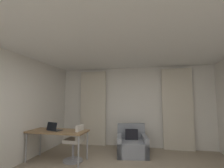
{
  "coord_description": "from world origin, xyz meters",
  "views": [
    {
      "loc": [
        0.49,
        -2.45,
        1.5
      ],
      "look_at": [
        -0.37,
        1.43,
        1.9
      ],
      "focal_mm": 25.88,
      "sensor_mm": 36.0,
      "label": 1
    }
  ],
  "objects": [
    {
      "name": "desk_chair",
      "position": [
        -1.32,
        1.39,
        0.39
      ],
      "size": [
        0.48,
        0.48,
        0.88
      ],
      "color": "gray",
      "rests_on": "ground"
    },
    {
      "name": "curtain_left_panel",
      "position": [
        -1.38,
        2.9,
        1.25
      ],
      "size": [
        0.9,
        0.06,
        2.5
      ],
      "color": "beige",
      "rests_on": "ground"
    },
    {
      "name": "wall_window",
      "position": [
        0.0,
        3.03,
        1.3
      ],
      "size": [
        5.12,
        0.06,
        2.6
      ],
      "color": "silver",
      "rests_on": "ground"
    },
    {
      "name": "ceiling",
      "position": [
        0.0,
        0.0,
        2.63
      ],
      "size": [
        5.12,
        6.12,
        0.06
      ],
      "primitive_type": "cube",
      "color": "white",
      "rests_on": "wall_left"
    },
    {
      "name": "armchair",
      "position": [
        0.02,
        2.24,
        0.26
      ],
      "size": [
        0.95,
        1.0,
        0.8
      ],
      "color": "gray",
      "rests_on": "ground"
    },
    {
      "name": "desk",
      "position": [
        -1.75,
        1.33,
        0.68
      ],
      "size": [
        1.48,
        0.64,
        0.74
      ],
      "color": "olive",
      "rests_on": "ground"
    },
    {
      "name": "curtain_right_panel",
      "position": [
        1.38,
        2.9,
        1.25
      ],
      "size": [
        0.9,
        0.06,
        2.5
      ],
      "color": "beige",
      "rests_on": "ground"
    },
    {
      "name": "laptop",
      "position": [
        -1.83,
        1.27,
        0.78
      ],
      "size": [
        0.37,
        0.32,
        0.22
      ],
      "color": "#2D2D33",
      "rests_on": "desk"
    }
  ]
}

